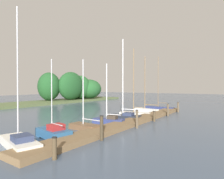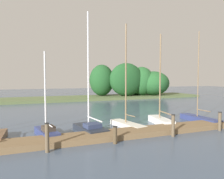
% 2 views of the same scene
% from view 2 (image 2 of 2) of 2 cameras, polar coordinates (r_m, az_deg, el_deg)
% --- Properties ---
extents(dock_pier, '(23.36, 1.80, 0.35)m').
position_cam_2_polar(dock_pier, '(12.97, -9.21, -13.15)').
color(dock_pier, brown).
rests_on(dock_pier, ground).
extents(far_shore, '(59.36, 8.00, 6.76)m').
position_cam_2_polar(far_shore, '(40.44, 2.03, 1.42)').
color(far_shore, '#56663D').
rests_on(far_shore, ground).
extents(sailboat_3, '(1.50, 3.15, 5.54)m').
position_cam_2_polar(sailboat_3, '(14.41, -17.61, -10.80)').
color(sailboat_3, navy).
rests_on(sailboat_3, ground).
extents(sailboat_4, '(1.89, 3.64, 8.40)m').
position_cam_2_polar(sailboat_4, '(14.87, -6.23, -10.03)').
color(sailboat_4, '#232833').
rests_on(sailboat_4, ground).
extents(sailboat_5, '(1.65, 3.82, 7.96)m').
position_cam_2_polar(sailboat_5, '(16.33, 3.98, -8.77)').
color(sailboat_5, silver).
rests_on(sailboat_5, ground).
extents(sailboat_6, '(1.38, 3.62, 7.44)m').
position_cam_2_polar(sailboat_6, '(17.86, 13.10, -7.77)').
color(sailboat_6, white).
rests_on(sailboat_6, ground).
extents(sailboat_7, '(0.94, 4.25, 7.85)m').
position_cam_2_polar(sailboat_7, '(19.85, 22.64, -7.21)').
color(sailboat_7, navy).
rests_on(sailboat_7, ground).
extents(mooring_piling_2, '(0.24, 0.24, 1.53)m').
position_cam_2_polar(mooring_piling_2, '(11.34, -17.44, -12.52)').
color(mooring_piling_2, brown).
rests_on(mooring_piling_2, ground).
extents(mooring_piling_3, '(0.27, 0.27, 1.02)m').
position_cam_2_polar(mooring_piling_3, '(12.27, 0.85, -12.39)').
color(mooring_piling_3, '#4C3D28').
rests_on(mooring_piling_3, ground).
extents(mooring_piling_4, '(0.25, 0.25, 1.45)m').
position_cam_2_polar(mooring_piling_4, '(14.24, 16.47, -9.46)').
color(mooring_piling_4, brown).
rests_on(mooring_piling_4, ground).
extents(mooring_piling_5, '(0.25, 0.25, 1.37)m').
position_cam_2_polar(mooring_piling_5, '(17.03, 27.54, -7.76)').
color(mooring_piling_5, brown).
rests_on(mooring_piling_5, ground).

